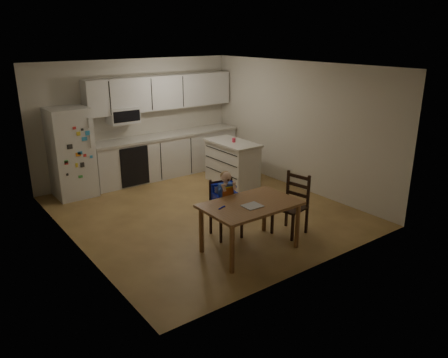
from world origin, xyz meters
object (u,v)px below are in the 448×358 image
red_cup (234,140)px  dining_table (250,210)px  chair_booster (225,197)px  refrigerator (71,153)px  kitchen_island (232,163)px  chair_side (294,200)px

red_cup → dining_table: 2.93m
red_cup → chair_booster: (-1.59, -1.83, -0.30)m
refrigerator → kitchen_island: size_ratio=1.41×
refrigerator → chair_booster: 3.39m
refrigerator → dining_table: bearing=-71.2°
red_cup → chair_booster: chair_booster is taller
kitchen_island → dining_table: 2.96m
refrigerator → chair_side: size_ratio=1.79×
refrigerator → chair_side: (2.22, -3.68, -0.31)m
refrigerator → red_cup: bearing=-24.5°
red_cup → chair_side: red_cup is taller
refrigerator → dining_table: 3.97m
dining_table → chair_booster: (0.01, 0.61, 0.01)m
dining_table → chair_side: chair_side is taller
refrigerator → dining_table: (1.27, -3.75, -0.22)m
kitchen_island → red_cup: 0.49m
red_cup → chair_booster: 2.44m
red_cup → dining_table: red_cup is taller
dining_table → chair_booster: size_ratio=1.29×
dining_table → chair_side: (0.94, 0.07, -0.09)m
refrigerator → red_cup: 3.16m
kitchen_island → chair_booster: size_ratio=1.16×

